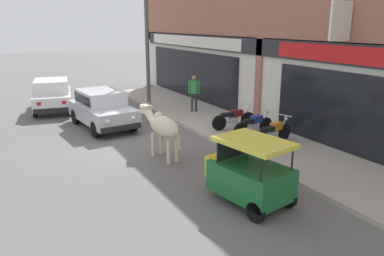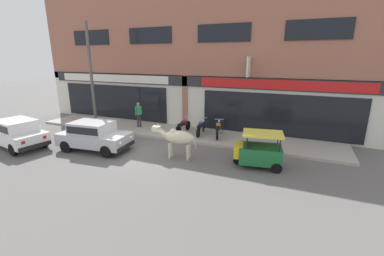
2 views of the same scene
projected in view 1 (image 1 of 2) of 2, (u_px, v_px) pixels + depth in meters
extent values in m
plane|color=#605E5B|center=(138.00, 141.00, 12.92)|extent=(90.00, 90.00, 0.00)
cube|color=#A8A093|center=(227.00, 126.00, 14.59)|extent=(19.00, 2.94, 0.14)
cube|color=silver|center=(264.00, 81.00, 14.95)|extent=(23.00, 0.55, 3.40)
cube|color=#28282D|center=(260.00, 47.00, 14.44)|extent=(22.08, 0.08, 0.64)
cube|color=black|center=(190.00, 74.00, 19.76)|extent=(8.74, 0.10, 2.40)
cube|color=silver|center=(189.00, 41.00, 19.29)|extent=(9.20, 0.05, 0.52)
cube|color=#9E604C|center=(259.00, 82.00, 14.81)|extent=(0.36, 0.12, 3.40)
cube|color=silver|center=(341.00, 21.00, 10.55)|extent=(0.08, 0.80, 1.10)
ellipsoid|color=beige|center=(164.00, 126.00, 11.01)|extent=(1.46, 0.71, 0.60)
sphere|color=beige|center=(159.00, 117.00, 11.17)|extent=(0.32, 0.32, 0.32)
cylinder|color=beige|center=(153.00, 145.00, 11.45)|extent=(0.12, 0.12, 0.72)
cylinder|color=beige|center=(161.00, 143.00, 11.61)|extent=(0.12, 0.12, 0.72)
cylinder|color=beige|center=(169.00, 152.00, 10.77)|extent=(0.12, 0.12, 0.72)
cylinder|color=beige|center=(177.00, 150.00, 10.94)|extent=(0.12, 0.12, 0.72)
cylinder|color=beige|center=(150.00, 116.00, 11.61)|extent=(0.49, 0.30, 0.43)
cube|color=beige|center=(146.00, 109.00, 11.76)|extent=(0.39, 0.27, 0.26)
cube|color=tan|center=(143.00, 109.00, 11.91)|extent=(0.16, 0.18, 0.14)
cone|color=beige|center=(143.00, 104.00, 11.63)|extent=(0.12, 0.07, 0.19)
cone|color=beige|center=(149.00, 103.00, 11.74)|extent=(0.12, 0.07, 0.19)
cube|color=beige|center=(142.00, 108.00, 11.59)|extent=(0.06, 0.14, 0.10)
cube|color=beige|center=(151.00, 107.00, 11.78)|extent=(0.06, 0.14, 0.10)
cylinder|color=beige|center=(179.00, 139.00, 10.50)|extent=(0.17, 0.06, 0.60)
cylinder|color=black|center=(38.00, 101.00, 18.26)|extent=(0.62, 0.28, 0.60)
cylinder|color=black|center=(69.00, 99.00, 18.70)|extent=(0.62, 0.28, 0.60)
cylinder|color=black|center=(35.00, 111.00, 16.16)|extent=(0.62, 0.28, 0.60)
cylinder|color=black|center=(70.00, 108.00, 16.60)|extent=(0.62, 0.28, 0.60)
cube|color=white|center=(53.00, 98.00, 17.35)|extent=(3.72, 2.17, 0.60)
cube|color=white|center=(51.00, 86.00, 17.10)|extent=(2.12, 1.74, 0.56)
cube|color=black|center=(51.00, 86.00, 17.10)|extent=(1.97, 1.74, 0.35)
cube|color=black|center=(54.00, 96.00, 18.99)|extent=(0.38, 1.52, 0.20)
cube|color=black|center=(52.00, 110.00, 15.83)|extent=(0.38, 1.52, 0.20)
sphere|color=silver|center=(43.00, 90.00, 18.78)|extent=(0.14, 0.14, 0.14)
sphere|color=silver|center=(63.00, 89.00, 19.08)|extent=(0.14, 0.14, 0.14)
cube|color=red|center=(39.00, 104.00, 15.57)|extent=(0.06, 0.16, 0.14)
cube|color=red|center=(64.00, 102.00, 15.87)|extent=(0.06, 0.16, 0.14)
cylinder|color=black|center=(133.00, 124.00, 14.07)|extent=(0.61, 0.24, 0.60)
cylinder|color=black|center=(96.00, 129.00, 13.29)|extent=(0.61, 0.24, 0.60)
cylinder|color=black|center=(109.00, 112.00, 15.90)|extent=(0.61, 0.24, 0.60)
cylinder|color=black|center=(75.00, 117.00, 15.12)|extent=(0.61, 0.24, 0.60)
cube|color=#B2B5BA|center=(103.00, 112.00, 14.51)|extent=(3.64, 1.94, 0.60)
cube|color=#B2B5BA|center=(101.00, 97.00, 14.44)|extent=(2.03, 1.62, 0.56)
cube|color=black|center=(101.00, 97.00, 14.44)|extent=(1.88, 1.63, 0.35)
cube|color=black|center=(121.00, 128.00, 13.20)|extent=(0.27, 1.52, 0.20)
cube|color=black|center=(88.00, 110.00, 15.95)|extent=(0.27, 1.52, 0.20)
sphere|color=silver|center=(133.00, 118.00, 13.35)|extent=(0.14, 0.14, 0.14)
sphere|color=silver|center=(108.00, 122.00, 12.83)|extent=(0.14, 0.14, 0.14)
cube|color=red|center=(98.00, 101.00, 16.15)|extent=(0.05, 0.16, 0.14)
cube|color=red|center=(75.00, 104.00, 15.62)|extent=(0.05, 0.16, 0.14)
cylinder|color=black|center=(223.00, 181.00, 9.13)|extent=(0.45, 0.19, 0.44)
cylinder|color=black|center=(256.00, 212.00, 7.64)|extent=(0.45, 0.19, 0.44)
cylinder|color=black|center=(288.00, 198.00, 8.26)|extent=(0.45, 0.19, 0.44)
cube|color=#19602D|center=(251.00, 180.00, 8.35)|extent=(1.88, 1.43, 0.70)
cube|color=yellow|center=(223.00, 164.00, 9.01)|extent=(0.50, 0.92, 0.52)
cylinder|color=black|center=(218.00, 151.00, 8.32)|extent=(0.04, 0.04, 0.55)
cylinder|color=black|center=(248.00, 143.00, 8.91)|extent=(0.04, 0.04, 0.55)
cylinder|color=black|center=(261.00, 168.00, 7.35)|extent=(0.04, 0.04, 0.55)
cylinder|color=black|center=(292.00, 157.00, 7.94)|extent=(0.04, 0.04, 0.55)
cube|color=#DBCC42|center=(254.00, 142.00, 8.07)|extent=(1.78, 1.36, 0.10)
cube|color=black|center=(233.00, 147.00, 8.62)|extent=(0.19, 0.92, 0.50)
cylinder|color=black|center=(248.00, 119.00, 14.24)|extent=(0.12, 0.56, 0.56)
cylinder|color=black|center=(219.00, 123.00, 13.71)|extent=(0.12, 0.56, 0.56)
cube|color=#B2B5BA|center=(233.00, 120.00, 13.96)|extent=(0.21, 0.33, 0.24)
cube|color=maroon|center=(237.00, 113.00, 13.95)|extent=(0.26, 0.41, 0.24)
cube|color=black|center=(228.00, 114.00, 13.79)|extent=(0.24, 0.53, 0.12)
cylinder|color=#B2B5BA|center=(247.00, 112.00, 14.13)|extent=(0.05, 0.27, 0.59)
cylinder|color=#B2B5BA|center=(248.00, 104.00, 14.07)|extent=(0.52, 0.05, 0.03)
sphere|color=silver|center=(249.00, 107.00, 14.13)|extent=(0.12, 0.12, 0.12)
cylinder|color=#B2B5BA|center=(223.00, 123.00, 13.92)|extent=(0.08, 0.48, 0.06)
cylinder|color=black|center=(266.00, 125.00, 13.43)|extent=(0.18, 0.57, 0.56)
cylinder|color=black|center=(240.00, 131.00, 12.71)|extent=(0.18, 0.57, 0.56)
cube|color=#B2B5BA|center=(253.00, 127.00, 13.05)|extent=(0.24, 0.35, 0.24)
cube|color=navy|center=(256.00, 119.00, 13.07)|extent=(0.29, 0.43, 0.24)
cube|color=black|center=(248.00, 121.00, 12.84)|extent=(0.29, 0.55, 0.12)
cylinder|color=#B2B5BA|center=(265.00, 117.00, 13.31)|extent=(0.08, 0.27, 0.59)
cylinder|color=#B2B5BA|center=(266.00, 109.00, 13.26)|extent=(0.52, 0.11, 0.03)
sphere|color=silver|center=(267.00, 112.00, 13.33)|extent=(0.12, 0.12, 0.12)
cylinder|color=#B2B5BA|center=(243.00, 130.00, 12.95)|extent=(0.13, 0.48, 0.06)
cylinder|color=black|center=(284.00, 132.00, 12.56)|extent=(0.23, 0.57, 0.56)
cylinder|color=black|center=(261.00, 140.00, 11.76)|extent=(0.23, 0.57, 0.56)
cube|color=#B2B5BA|center=(273.00, 135.00, 12.14)|extent=(0.27, 0.36, 0.24)
cube|color=orange|center=(276.00, 126.00, 12.17)|extent=(0.33, 0.44, 0.24)
cube|color=black|center=(269.00, 129.00, 11.92)|extent=(0.33, 0.56, 0.12)
cylinder|color=#B2B5BA|center=(284.00, 124.00, 12.44)|extent=(0.10, 0.27, 0.59)
cylinder|color=#B2B5BA|center=(285.00, 115.00, 12.39)|extent=(0.51, 0.15, 0.03)
sphere|color=silver|center=(286.00, 119.00, 12.46)|extent=(0.12, 0.12, 0.12)
cylinder|color=#B2B5BA|center=(263.00, 138.00, 12.01)|extent=(0.17, 0.48, 0.06)
cylinder|color=#2D2D33|center=(192.00, 102.00, 16.63)|extent=(0.11, 0.11, 0.82)
cylinder|color=#2D2D33|center=(196.00, 102.00, 16.66)|extent=(0.11, 0.11, 0.82)
cylinder|color=#33934C|center=(194.00, 87.00, 16.46)|extent=(0.32, 0.32, 0.56)
cylinder|color=#33934C|center=(189.00, 88.00, 16.44)|extent=(0.08, 0.08, 0.56)
cylinder|color=#33934C|center=(199.00, 87.00, 16.49)|extent=(0.08, 0.08, 0.56)
sphere|color=tan|center=(194.00, 78.00, 16.35)|extent=(0.20, 0.20, 0.20)
cylinder|color=#595651|center=(147.00, 36.00, 17.52)|extent=(0.18, 0.18, 6.43)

